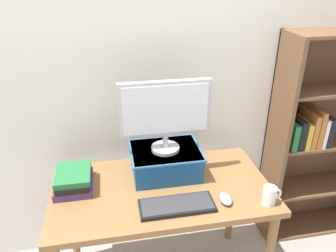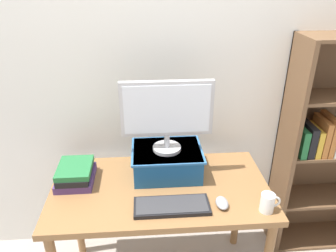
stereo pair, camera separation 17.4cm
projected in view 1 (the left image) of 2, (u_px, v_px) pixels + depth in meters
The scene contains 9 objects.
back_wall at pixel (148, 69), 2.01m from camera, with size 7.00×0.08×2.60m.
desk at pixel (162, 200), 1.88m from camera, with size 1.22×0.66×0.76m.
bookshelf_unit at pixel (321, 138), 2.31m from camera, with size 0.80×0.28×1.53m.
riser_box at pixel (165, 160), 1.93m from camera, with size 0.41×0.32×0.16m.
computer_monitor at pixel (165, 112), 1.79m from camera, with size 0.51×0.16×0.42m.
keyboard at pixel (177, 206), 1.68m from camera, with size 0.39×0.15×0.02m.
computer_mouse at pixel (225, 199), 1.72m from camera, with size 0.06×0.10×0.04m.
book_stack at pixel (74, 180), 1.81m from camera, with size 0.20×0.26×0.11m.
coffee_mug at pixel (270, 195), 1.69m from camera, with size 0.10×0.07×0.10m.
Camera 1 is at (-0.24, -1.48, 1.88)m, focal length 35.00 mm.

